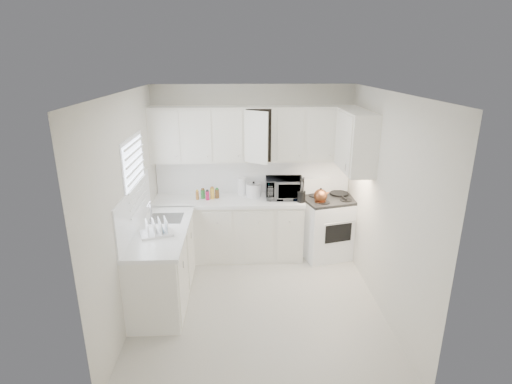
{
  "coord_description": "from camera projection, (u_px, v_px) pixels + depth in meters",
  "views": [
    {
      "loc": [
        -0.21,
        -4.37,
        2.94
      ],
      "look_at": [
        0.0,
        0.7,
        1.25
      ],
      "focal_mm": 28.07,
      "sensor_mm": 36.0,
      "label": 1
    }
  ],
  "objects": [
    {
      "name": "rice_cooker",
      "position": [
        254.0,
        189.0,
        6.08
      ],
      "size": [
        0.27,
        0.27,
        0.23
      ],
      "primitive_type": null,
      "rotation": [
        0.0,
        0.0,
        -0.19
      ],
      "color": "white",
      "rests_on": "countertop_back"
    },
    {
      "name": "utensil_crock",
      "position": [
        302.0,
        189.0,
        5.8
      ],
      "size": [
        0.15,
        0.15,
        0.39
      ],
      "primitive_type": null,
      "rotation": [
        0.0,
        0.0,
        -0.12
      ],
      "color": "black",
      "rests_on": "countertop_back"
    },
    {
      "name": "spice_left_3",
      "position": [
        213.0,
        194.0,
        6.0
      ],
      "size": [
        0.06,
        0.06,
        0.13
      ],
      "primitive_type": "cylinder",
      "color": "gold",
      "rests_on": "countertop_back"
    },
    {
      "name": "microwave",
      "position": [
        284.0,
        186.0,
        5.98
      ],
      "size": [
        0.56,
        0.32,
        0.37
      ],
      "primitive_type": "imported",
      "rotation": [
        0.0,
        0.0,
        -0.02
      ],
      "color": "gray",
      "rests_on": "countertop_back"
    },
    {
      "name": "backsplash_left",
      "position": [
        135.0,
        209.0,
        4.83
      ],
      "size": [
        0.02,
        1.6,
        0.55
      ],
      "primitive_type": "cube",
      "color": "white",
      "rests_on": "wall_left"
    },
    {
      "name": "backsplash_back",
      "position": [
        254.0,
        175.0,
        6.2
      ],
      "size": [
        2.98,
        0.02,
        0.55
      ],
      "primitive_type": "cube",
      "color": "white",
      "rests_on": "wall_back"
    },
    {
      "name": "ceiling",
      "position": [
        259.0,
        93.0,
        4.26
      ],
      "size": [
        3.2,
        3.2,
        0.0
      ],
      "primitive_type": "plane",
      "rotation": [
        3.14,
        0.0,
        0.0
      ],
      "color": "white",
      "rests_on": "ground"
    },
    {
      "name": "countertop_back",
      "position": [
        228.0,
        200.0,
        6.0
      ],
      "size": [
        2.24,
        0.64,
        0.05
      ],
      "primitive_type": "cube",
      "color": "white",
      "rests_on": "lower_cabinets_back"
    },
    {
      "name": "sauce_right_1",
      "position": [
        296.0,
        190.0,
        6.1
      ],
      "size": [
        0.06,
        0.06,
        0.19
      ],
      "primitive_type": "cylinder",
      "color": "gold",
      "rests_on": "countertop_back"
    },
    {
      "name": "countertop_left",
      "position": [
        161.0,
        231.0,
        4.93
      ],
      "size": [
        0.64,
        1.62,
        0.05
      ],
      "primitive_type": "cube",
      "color": "white",
      "rests_on": "lower_cabinets_left"
    },
    {
      "name": "sauce_right_0",
      "position": [
        292.0,
        189.0,
        6.16
      ],
      "size": [
        0.06,
        0.06,
        0.19
      ],
      "primitive_type": "cylinder",
      "color": "#B6184C",
      "rests_on": "countertop_back"
    },
    {
      "name": "stove",
      "position": [
        329.0,
        219.0,
        6.16
      ],
      "size": [
        0.92,
        0.82,
        1.2
      ],
      "primitive_type": null,
      "rotation": [
        0.0,
        0.0,
        0.26
      ],
      "color": "white",
      "rests_on": "floor"
    },
    {
      "name": "frying_pan",
      "position": [
        339.0,
        193.0,
        6.2
      ],
      "size": [
        0.32,
        0.51,
        0.04
      ],
      "primitive_type": null,
      "rotation": [
        0.0,
        0.0,
        0.08
      ],
      "color": "black",
      "rests_on": "stove"
    },
    {
      "name": "spice_left_4",
      "position": [
        218.0,
        192.0,
        6.09
      ],
      "size": [
        0.06,
        0.06,
        0.13
      ],
      "primitive_type": "cylinder",
      "color": "brown",
      "rests_on": "countertop_back"
    },
    {
      "name": "wall_left",
      "position": [
        129.0,
        209.0,
        4.61
      ],
      "size": [
        0.0,
        3.2,
        3.2
      ],
      "primitive_type": "plane",
      "rotation": [
        1.57,
        0.0,
        1.57
      ],
      "color": "silver",
      "rests_on": "ground"
    },
    {
      "name": "wall_back",
      "position": [
        254.0,
        171.0,
        6.19
      ],
      "size": [
        3.0,
        0.0,
        3.0
      ],
      "primitive_type": "plane",
      "rotation": [
        1.57,
        0.0,
        0.0
      ],
      "color": "silver",
      "rests_on": "ground"
    },
    {
      "name": "floor",
      "position": [
        258.0,
        303.0,
        5.08
      ],
      "size": [
        3.2,
        3.2,
        0.0
      ],
      "primitive_type": "plane",
      "color": "beige",
      "rests_on": "ground"
    },
    {
      "name": "spice_left_1",
      "position": [
        203.0,
        194.0,
        5.99
      ],
      "size": [
        0.06,
        0.06,
        0.13
      ],
      "primitive_type": "cylinder",
      "color": "#287A31",
      "rests_on": "countertop_back"
    },
    {
      "name": "wall_right",
      "position": [
        385.0,
        205.0,
        4.73
      ],
      "size": [
        0.0,
        3.2,
        3.2
      ],
      "primitive_type": "plane",
      "rotation": [
        1.57,
        0.0,
        -1.57
      ],
      "color": "silver",
      "rests_on": "ground"
    },
    {
      "name": "upper_cabinets_back",
      "position": [
        254.0,
        161.0,
        5.97
      ],
      "size": [
        3.0,
        0.33,
        0.8
      ],
      "primitive_type": null,
      "color": "silver",
      "rests_on": "wall_back"
    },
    {
      "name": "lower_cabinets_left",
      "position": [
        163.0,
        265.0,
        5.08
      ],
      "size": [
        0.6,
        1.6,
        0.9
      ],
      "primitive_type": null,
      "color": "silver",
      "rests_on": "floor"
    },
    {
      "name": "lower_cabinets_back",
      "position": [
        229.0,
        229.0,
        6.16
      ],
      "size": [
        2.22,
        0.6,
        0.9
      ],
      "primitive_type": null,
      "color": "silver",
      "rests_on": "floor"
    },
    {
      "name": "tea_kettle",
      "position": [
        321.0,
        195.0,
        5.85
      ],
      "size": [
        0.25,
        0.21,
        0.23
      ],
      "primitive_type": null,
      "rotation": [
        0.0,
        0.0,
        -0.0
      ],
      "color": "#974829",
      "rests_on": "stove"
    },
    {
      "name": "sauce_right_2",
      "position": [
        299.0,
        189.0,
        6.16
      ],
      "size": [
        0.06,
        0.06,
        0.19
      ],
      "primitive_type": "cylinder",
      "color": "brown",
      "rests_on": "countertop_back"
    },
    {
      "name": "window_blinds",
      "position": [
        136.0,
        179.0,
        4.87
      ],
      "size": [
        0.06,
        0.96,
        1.06
      ],
      "primitive_type": null,
      "color": "white",
      "rests_on": "wall_left"
    },
    {
      "name": "sink",
      "position": [
        166.0,
        210.0,
        5.22
      ],
      "size": [
        0.42,
        0.38,
        0.3
      ],
      "primitive_type": null,
      "color": "gray",
      "rests_on": "countertop_left"
    },
    {
      "name": "paper_towel",
      "position": [
        242.0,
        186.0,
        6.14
      ],
      "size": [
        0.12,
        0.12,
        0.27
      ],
      "primitive_type": "cylinder",
      "color": "white",
      "rests_on": "countertop_back"
    },
    {
      "name": "upper_cabinets_right",
      "position": [
        354.0,
        171.0,
        5.44
      ],
      "size": [
        0.33,
        0.9,
        0.8
      ],
      "primitive_type": null,
      "color": "silver",
      "rests_on": "wall_right"
    },
    {
      "name": "wall_front",
      "position": [
        268.0,
        278.0,
        3.15
      ],
      "size": [
        3.0,
        0.0,
        3.0
      ],
      "primitive_type": "plane",
      "rotation": [
        -1.57,
        0.0,
        0.0
      ],
      "color": "silver",
      "rests_on": "ground"
    },
    {
      "name": "dish_rack",
      "position": [
        156.0,
        226.0,
        4.75
      ],
      "size": [
        0.44,
        0.38,
        0.2
      ],
      "primitive_type": null,
      "rotation": [
        0.0,
        0.0,
        0.33
      ],
      "color": "white",
      "rests_on": "countertop_left"
    },
    {
      "name": "spice_left_0",
      "position": [
        198.0,
        192.0,
        6.07
      ],
      "size": [
        0.06,
        0.06,
        0.13
      ],
      "primitive_type": "cylinder",
      "color": "#986029",
      "rests_on": "countertop_back"
    },
    {
      "name": "spice_left_2",
      "position": [
        208.0,
        192.0,
        6.08
      ],
      "size": [
        0.06,
        0.06,
        0.13
      ],
      "primitive_type": "cylinder",
      "color": "#B6184C",
      "rests_on": "countertop_back"
    }
  ]
}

